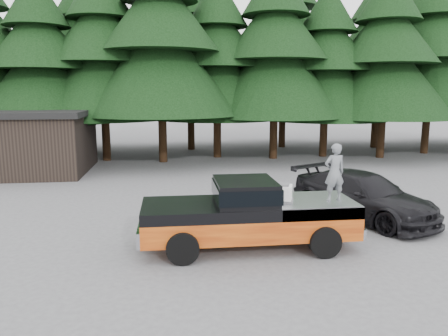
{
  "coord_description": "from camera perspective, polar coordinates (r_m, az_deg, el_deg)",
  "views": [
    {
      "loc": [
        -0.58,
        -12.17,
        4.32
      ],
      "look_at": [
        0.94,
        0.0,
        2.13
      ],
      "focal_mm": 35.0,
      "sensor_mm": 36.0,
      "label": 1
    }
  ],
  "objects": [
    {
      "name": "utility_building",
      "position": [
        25.73,
        -26.23,
        3.15
      ],
      "size": [
        8.4,
        6.4,
        3.3
      ],
      "color": "black",
      "rests_on": "ground"
    },
    {
      "name": "air_compressor",
      "position": [
        12.02,
        7.36,
        -3.34
      ],
      "size": [
        0.75,
        0.69,
        0.43
      ],
      "primitive_type": "cube",
      "rotation": [
        0.0,
        0.0,
        -0.33
      ],
      "color": "white",
      "rests_on": "pickup_truck"
    },
    {
      "name": "treeline",
      "position": [
        29.58,
        -5.36,
        16.68
      ],
      "size": [
        60.15,
        16.05,
        17.5
      ],
      "color": "black",
      "rests_on": "ground"
    },
    {
      "name": "truck_cab",
      "position": [
        11.92,
        2.78,
        -2.97
      ],
      "size": [
        1.66,
        1.9,
        0.59
      ],
      "primitive_type": "cube",
      "color": "black",
      "rests_on": "pickup_truck"
    },
    {
      "name": "parked_car",
      "position": [
        15.64,
        17.68,
        -3.46
      ],
      "size": [
        4.32,
        5.78,
        1.56
      ],
      "primitive_type": "imported",
      "rotation": [
        0.0,
        0.0,
        0.46
      ],
      "color": "black",
      "rests_on": "ground"
    },
    {
      "name": "pickup_truck",
      "position": [
        12.19,
        3.21,
        -7.36
      ],
      "size": [
        6.0,
        2.04,
        1.33
      ],
      "primitive_type": null,
      "color": "#CF5E16",
      "rests_on": "ground"
    },
    {
      "name": "man_on_bed",
      "position": [
        12.22,
        14.23,
        -0.56
      ],
      "size": [
        0.62,
        0.44,
        1.59
      ],
      "primitive_type": "imported",
      "rotation": [
        0.0,
        0.0,
        3.25
      ],
      "color": "slate",
      "rests_on": "pickup_truck"
    },
    {
      "name": "ground",
      "position": [
        12.93,
        -4.2,
        -9.44
      ],
      "size": [
        120.0,
        120.0,
        0.0
      ],
      "primitive_type": "plane",
      "color": "#4E4E50",
      "rests_on": "ground"
    }
  ]
}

